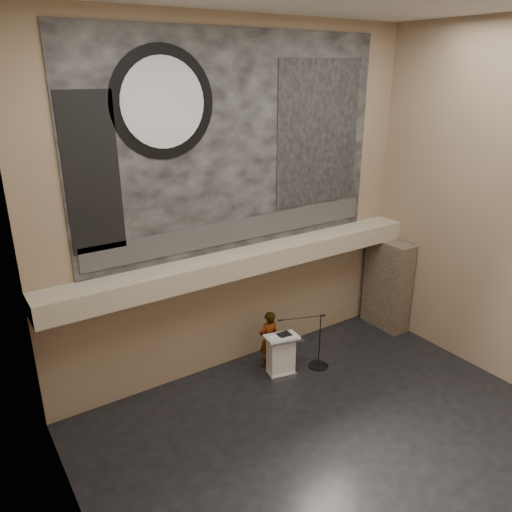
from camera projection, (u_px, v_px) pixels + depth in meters
floor at (340, 444)px, 10.43m from camera, size 10.00×10.00×0.00m
wall_back at (238, 206)px, 12.06m from camera, size 10.00×0.02×8.50m
wall_left at (67, 329)px, 6.36m from camera, size 0.02×8.00×8.50m
soffit at (247, 261)px, 12.20m from camera, size 10.00×0.80×0.50m
sprinkler_left at (190, 287)px, 11.44m from camera, size 0.04×0.04×0.06m
sprinkler_right at (308, 257)px, 13.24m from camera, size 0.04×0.04×0.06m
banner at (238, 145)px, 11.52m from camera, size 8.00×0.05×5.00m
banner_text_strip at (240, 230)px, 12.21m from camera, size 7.76×0.02×0.55m
banner_clock_rim at (163, 103)px, 10.21m from camera, size 2.30×0.02×2.30m
banner_clock_face at (164, 103)px, 10.19m from camera, size 1.84×0.02×1.84m
banner_building_print at (319, 134)px, 12.69m from camera, size 2.60×0.02×3.60m
banner_brick_print at (92, 174)px, 9.84m from camera, size 1.10×0.02×3.20m
stone_pier at (387, 284)px, 14.81m from camera, size 0.60×1.40×2.70m
lectern at (281, 354)px, 12.66m from camera, size 0.92×0.74×1.14m
binder at (284, 335)px, 12.48m from camera, size 0.34×0.28×0.04m
papers at (276, 338)px, 12.35m from camera, size 0.22×0.30×0.00m
speaker_person at (269, 339)px, 12.90m from camera, size 0.59×0.39×1.58m
mic_stand at (317, 359)px, 13.07m from camera, size 1.32×0.66×1.53m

